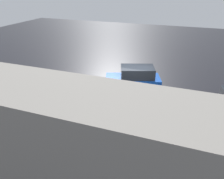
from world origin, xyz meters
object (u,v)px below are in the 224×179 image
object	(u,v)px
fire_hydrant	(80,100)
pedestrian	(72,93)
moving_hatchback	(134,80)
sign_post	(43,93)

from	to	relation	value
fire_hydrant	pedestrian	xyz separation A→B (m)	(0.72, -0.18, 0.28)
moving_hatchback	fire_hydrant	world-z (taller)	moving_hatchback
moving_hatchback	pedestrian	distance (m)	4.56
pedestrian	sign_post	world-z (taller)	sign_post
fire_hydrant	sign_post	xyz separation A→B (m)	(1.43, 1.81, 1.18)
fire_hydrant	sign_post	distance (m)	2.59
moving_hatchback	pedestrian	bearing A→B (deg)	37.92
fire_hydrant	moving_hatchback	bearing A→B (deg)	-133.95
moving_hatchback	sign_post	world-z (taller)	sign_post
fire_hydrant	sign_post	world-z (taller)	sign_post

